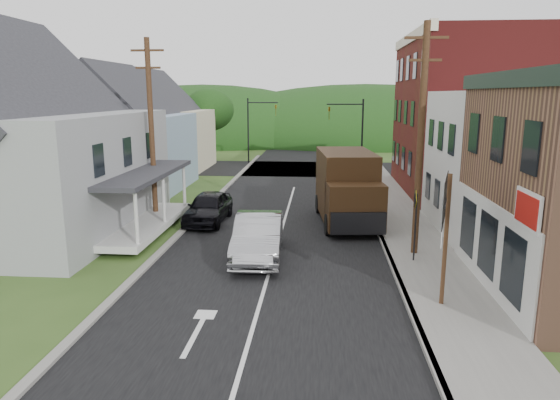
% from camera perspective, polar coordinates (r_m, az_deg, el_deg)
% --- Properties ---
extents(ground, '(120.00, 120.00, 0.00)m').
position_cam_1_polar(ground, '(17.32, -1.62, -9.57)').
color(ground, '#2D4719').
rests_on(ground, ground).
extents(road, '(9.00, 90.00, 0.02)m').
position_cam_1_polar(road, '(26.83, 0.71, -1.71)').
color(road, black).
rests_on(road, ground).
extents(cross_road, '(60.00, 9.00, 0.02)m').
position_cam_1_polar(cross_road, '(43.51, 2.27, 3.59)').
color(cross_road, black).
rests_on(cross_road, ground).
extents(sidewalk_right, '(2.80, 55.00, 0.15)m').
position_cam_1_polar(sidewalk_right, '(25.15, 13.94, -2.84)').
color(sidewalk_right, slate).
rests_on(sidewalk_right, ground).
extents(curb_right, '(0.20, 55.00, 0.15)m').
position_cam_1_polar(curb_right, '(24.97, 10.87, -2.81)').
color(curb_right, slate).
rests_on(curb_right, ground).
extents(curb_left, '(0.30, 55.00, 0.12)m').
position_cam_1_polar(curb_left, '(25.64, -10.04, -2.41)').
color(curb_left, slate).
rests_on(curb_left, ground).
extents(storefront_white, '(8.00, 7.00, 6.50)m').
position_cam_1_polar(storefront_white, '(25.54, 26.54, 3.74)').
color(storefront_white, silver).
rests_on(storefront_white, ground).
extents(storefront_red, '(8.00, 12.00, 10.00)m').
position_cam_1_polar(storefront_red, '(34.37, 21.00, 8.95)').
color(storefront_red, maroon).
rests_on(storefront_red, ground).
extents(house_gray, '(10.20, 12.24, 8.35)m').
position_cam_1_polar(house_gray, '(26.06, -27.47, 5.97)').
color(house_gray, '#929497').
rests_on(house_gray, ground).
extents(house_blue, '(7.14, 8.16, 7.28)m').
position_cam_1_polar(house_blue, '(35.50, -16.60, 7.20)').
color(house_blue, '#83A0B3').
rests_on(house_blue, ground).
extents(house_cream, '(7.14, 8.16, 7.28)m').
position_cam_1_polar(house_cream, '(44.14, -12.99, 8.24)').
color(house_cream, beige).
rests_on(house_cream, ground).
extents(utility_pole_right, '(1.60, 0.26, 9.00)m').
position_cam_1_polar(utility_pole_right, '(19.95, 15.77, 6.64)').
color(utility_pole_right, '#472D19').
rests_on(utility_pole_right, ground).
extents(utility_pole_left, '(1.60, 0.26, 9.00)m').
position_cam_1_polar(utility_pole_left, '(25.46, -14.49, 7.78)').
color(utility_pole_left, '#472D19').
rests_on(utility_pole_left, ground).
extents(traffic_signal_right, '(2.87, 0.20, 6.00)m').
position_cam_1_polar(traffic_signal_right, '(39.67, 8.38, 8.12)').
color(traffic_signal_right, black).
rests_on(traffic_signal_right, ground).
extents(traffic_signal_left, '(2.87, 0.20, 6.00)m').
position_cam_1_polar(traffic_signal_left, '(46.98, -2.82, 8.82)').
color(traffic_signal_left, black).
rests_on(traffic_signal_left, ground).
extents(tree_left_c, '(5.80, 5.80, 8.41)m').
position_cam_1_polar(tree_left_c, '(41.58, -25.77, 10.26)').
color(tree_left_c, '#382616').
rests_on(tree_left_c, ground).
extents(tree_left_d, '(4.80, 4.80, 6.94)m').
position_cam_1_polar(tree_left_d, '(49.23, -8.12, 10.17)').
color(tree_left_d, '#382616').
rests_on(tree_left_d, ground).
extents(forested_ridge, '(90.00, 30.00, 16.00)m').
position_cam_1_polar(forested_ridge, '(71.31, 3.24, 6.88)').
color(forested_ridge, '#163610').
rests_on(forested_ridge, ground).
extents(silver_sedan, '(2.07, 5.27, 1.71)m').
position_cam_1_polar(silver_sedan, '(19.72, -2.49, -4.24)').
color(silver_sedan, '#A0A0A5').
rests_on(silver_sedan, ground).
extents(dark_sedan, '(1.99, 4.58, 1.54)m').
position_cam_1_polar(dark_sedan, '(25.36, -8.18, -0.86)').
color(dark_sedan, black).
rests_on(dark_sedan, ground).
extents(delivery_van, '(3.21, 6.58, 3.55)m').
position_cam_1_polar(delivery_van, '(24.99, 7.70, 1.37)').
color(delivery_van, black).
rests_on(delivery_van, ground).
extents(route_sign_cluster, '(0.69, 2.21, 3.98)m').
position_cam_1_polar(route_sign_cluster, '(15.43, 18.34, -2.27)').
color(route_sign_cluster, '#472D19').
rests_on(route_sign_cluster, sidewalk_right).
extents(warning_sign, '(0.13, 0.76, 2.76)m').
position_cam_1_polar(warning_sign, '(19.39, 15.20, -1.70)').
color(warning_sign, black).
rests_on(warning_sign, sidewalk_right).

